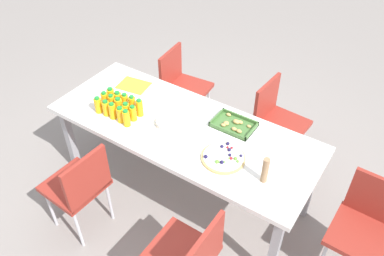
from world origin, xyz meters
name	(u,v)px	position (x,y,z in m)	size (l,w,h in m)	color
ground_plane	(184,189)	(0.00, 0.00, 0.00)	(12.00, 12.00, 0.00)	gray
party_table	(183,132)	(0.00, 0.00, 0.67)	(2.11, 0.83, 0.74)	white
chair_near_right	(189,255)	(0.57, -0.77, 0.50)	(0.40, 0.40, 0.83)	maroon
chair_far_left	(181,83)	(-0.54, 0.76, 0.50)	(0.43, 0.43, 0.83)	maroon
chair_near_left	(80,185)	(-0.41, -0.74, 0.50)	(0.42, 0.42, 0.83)	maroon
chair_far_right	(276,118)	(0.46, 0.77, 0.50)	(0.43, 0.43, 0.83)	maroon
chair_end	(367,224)	(1.43, 0.08, 0.50)	(0.41, 0.41, 0.83)	maroon
juice_bottle_0	(98,105)	(-0.65, -0.22, 0.80)	(0.06, 0.06, 0.14)	#FAAD14
juice_bottle_1	(106,108)	(-0.58, -0.22, 0.80)	(0.06, 0.06, 0.14)	#F9AA14
juice_bottle_2	(113,111)	(-0.51, -0.22, 0.81)	(0.06, 0.06, 0.14)	#FAAE14
juice_bottle_3	(121,115)	(-0.43, -0.22, 0.80)	(0.06, 0.06, 0.14)	#F9AB14
juice_bottle_4	(126,118)	(-0.36, -0.23, 0.81)	(0.06, 0.06, 0.15)	#FAAA14
juice_bottle_5	(105,100)	(-0.66, -0.14, 0.81)	(0.06, 0.06, 0.14)	#F9AA14
juice_bottle_6	(112,103)	(-0.59, -0.14, 0.81)	(0.05, 0.05, 0.14)	#F9AB14
juice_bottle_7	(119,106)	(-0.51, -0.14, 0.81)	(0.06, 0.06, 0.14)	#F9AC14
juice_bottle_8	(126,110)	(-0.43, -0.15, 0.80)	(0.06, 0.06, 0.13)	#FAAB14
juice_bottle_9	(133,113)	(-0.36, -0.15, 0.80)	(0.05, 0.05, 0.13)	#F9AC14
juice_bottle_10	(111,96)	(-0.66, -0.07, 0.80)	(0.06, 0.06, 0.14)	#F9AB14
juice_bottle_11	(118,99)	(-0.58, -0.07, 0.80)	(0.06, 0.06, 0.13)	#F9AD14
juice_bottle_12	(125,101)	(-0.51, -0.07, 0.80)	(0.06, 0.06, 0.14)	#F8AC14
juice_bottle_13	(132,104)	(-0.43, -0.07, 0.81)	(0.05, 0.05, 0.15)	#FAAC14
juice_bottle_14	(140,108)	(-0.36, -0.07, 0.81)	(0.05, 0.05, 0.15)	#FAAC14
fruit_pizza	(223,157)	(0.44, -0.13, 0.75)	(0.31, 0.31, 0.05)	tan
snack_tray	(234,125)	(0.33, 0.22, 0.75)	(0.32, 0.22, 0.04)	#477238
plate_stack	(169,122)	(-0.10, -0.04, 0.76)	(0.19, 0.19, 0.04)	silver
napkin_stack	(276,146)	(0.69, 0.19, 0.74)	(0.15, 0.15, 0.01)	white
cardboard_tube	(265,170)	(0.76, -0.16, 0.84)	(0.04, 0.04, 0.20)	#9E7A56
paper_folder	(134,85)	(-0.66, 0.21, 0.74)	(0.26, 0.20, 0.01)	yellow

